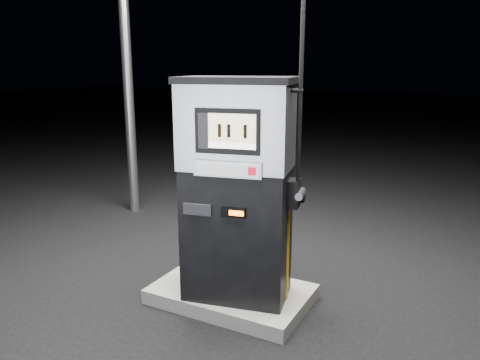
% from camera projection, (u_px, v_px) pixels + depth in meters
% --- Properties ---
extents(ground, '(80.00, 80.00, 0.00)m').
position_uv_depth(ground, '(232.00, 300.00, 4.95)').
color(ground, black).
rests_on(ground, ground).
extents(pump_island, '(1.60, 1.00, 0.15)m').
position_uv_depth(pump_island, '(232.00, 294.00, 4.93)').
color(pump_island, slate).
rests_on(pump_island, ground).
extents(fuel_dispenser, '(1.25, 0.85, 4.50)m').
position_uv_depth(fuel_dispenser, '(237.00, 189.00, 4.50)').
color(fuel_dispenser, black).
rests_on(fuel_dispenser, pump_island).
extents(bollard_left, '(0.12, 0.12, 0.92)m').
position_uv_depth(bollard_left, '(188.00, 237.00, 5.07)').
color(bollard_left, '#C68C0B').
rests_on(bollard_left, pump_island).
extents(bollard_right, '(0.15, 0.15, 1.02)m').
position_uv_depth(bollard_right, '(282.00, 251.00, 4.58)').
color(bollard_right, '#C68C0B').
rests_on(bollard_right, pump_island).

